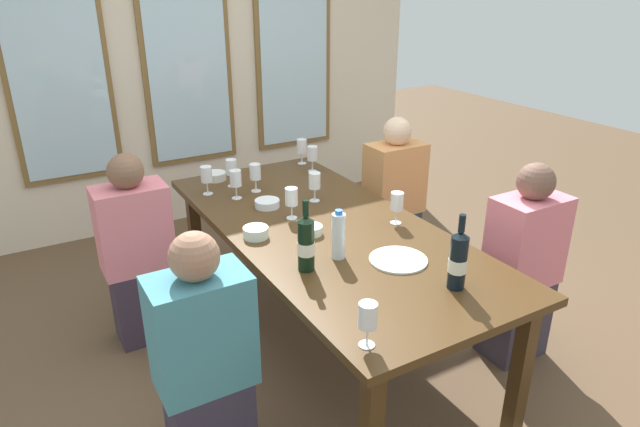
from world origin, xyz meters
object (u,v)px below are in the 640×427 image
wine_glass_7 (302,147)px  seated_person_3 (394,201)px  wine_glass_1 (312,155)px  wine_bottle_0 (306,243)px  wine_bottle_1 (458,260)px  wine_glass_6 (315,181)px  wine_glass_0 (236,179)px  tasting_bowl_3 (267,203)px  wine_glass_3 (206,175)px  wine_glass_8 (368,318)px  seated_person_2 (137,255)px  wine_glass_4 (231,168)px  wine_glass_9 (291,197)px  seated_person_0 (205,366)px  tasting_bowl_1 (311,230)px  wine_glass_5 (255,172)px  wine_glass_2 (397,202)px  tasting_bowl_2 (256,232)px  water_bottle (338,235)px  seated_person_1 (522,269)px  tasting_bowl_0 (215,176)px  white_plate_0 (398,260)px  dining_table (326,238)px

wine_glass_7 → seated_person_3: 0.73m
wine_glass_1 → wine_glass_7: same height
wine_bottle_0 → wine_bottle_1: (0.47, -0.45, -0.00)m
wine_bottle_0 → wine_glass_6: size_ratio=1.92×
wine_bottle_1 → wine_glass_0: wine_bottle_1 is taller
tasting_bowl_3 → wine_glass_3: wine_glass_3 is taller
tasting_bowl_3 → wine_glass_8: bearing=-100.3°
seated_person_2 → wine_glass_8: bearing=-73.5°
wine_glass_1 → wine_glass_4: size_ratio=1.00×
wine_glass_9 → wine_glass_8: bearing=-104.4°
wine_bottle_0 → seated_person_0: bearing=-164.5°
tasting_bowl_1 → wine_glass_5: size_ratio=0.69×
wine_glass_2 → wine_glass_6: bearing=113.6°
tasting_bowl_2 → wine_glass_6: (0.50, 0.28, 0.09)m
water_bottle → wine_glass_1: size_ratio=1.38×
wine_glass_5 → wine_glass_4: bearing=120.1°
wine_glass_0 → wine_glass_2: bearing=-52.0°
wine_glass_4 → seated_person_1: 1.78m
tasting_bowl_2 → seated_person_0: seated_person_0 is taller
tasting_bowl_0 → wine_glass_2: wine_glass_2 is taller
wine_bottle_1 → seated_person_1: seated_person_1 is taller
wine_glass_0 → wine_glass_5: size_ratio=1.00×
wine_bottle_1 → seated_person_1: 0.82m
tasting_bowl_1 → wine_glass_7: bearing=63.7°
seated_person_1 → wine_glass_9: bearing=141.5°
wine_glass_0 → water_bottle: bearing=-82.6°
white_plate_0 → wine_glass_7: (0.30, 1.49, 0.12)m
dining_table → seated_person_1: size_ratio=1.99×
wine_glass_4 → wine_glass_9: bearing=-81.9°
wine_glass_2 → seated_person_1: seated_person_1 is taller
tasting_bowl_2 → wine_glass_8: (-0.03, -1.02, 0.09)m
wine_bottle_1 → tasting_bowl_2: 1.03m
wine_glass_8 → wine_bottle_0: bearing=82.0°
tasting_bowl_0 → wine_glass_5: wine_glass_5 is taller
dining_table → wine_bottle_0: bearing=-131.5°
wine_glass_1 → wine_glass_4: same height
wine_glass_0 → wine_glass_3: 0.20m
tasting_bowl_0 → tasting_bowl_1: tasting_bowl_0 is taller
wine_glass_5 → seated_person_1: 1.61m
wine_glass_4 → tasting_bowl_0: bearing=107.4°
wine_glass_6 → tasting_bowl_2: bearing=-150.9°
wine_glass_2 → wine_glass_9: bearing=143.1°
seated_person_0 → seated_person_3: 2.01m
dining_table → wine_glass_7: size_ratio=12.73×
tasting_bowl_1 → seated_person_0: (-0.75, -0.47, -0.24)m
tasting_bowl_0 → water_bottle: (0.12, -1.31, 0.09)m
wine_glass_4 → wine_glass_3: bearing=-163.4°
water_bottle → wine_glass_6: bearing=69.1°
wine_bottle_1 → water_bottle: 0.56m
wine_glass_9 → seated_person_2: 0.92m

